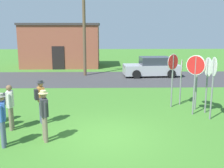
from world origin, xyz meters
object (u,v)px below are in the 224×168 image
(stop_sign_center_cluster, at_px, (213,77))
(stop_sign_rear_right, at_px, (197,73))
(stop_sign_nearest, at_px, (173,71))
(stop_sign_leaning_left, at_px, (181,74))
(parked_car_on_street, at_px, (152,67))
(stop_sign_far_back, at_px, (195,74))
(person_with_sunhat, at_px, (10,104))
(utility_pole, at_px, (84,26))
(person_in_dark_shirt, at_px, (41,99))
(person_in_teal, at_px, (44,113))
(person_on_left, at_px, (2,117))
(stop_sign_low_front, at_px, (208,75))

(stop_sign_center_cluster, relative_size, stop_sign_rear_right, 1.03)
(stop_sign_nearest, bearing_deg, stop_sign_leaning_left, 37.90)
(parked_car_on_street, xyz_separation_m, stop_sign_far_back, (0.18, -9.64, 1.10))
(person_with_sunhat, bearing_deg, utility_pole, 80.91)
(person_in_dark_shirt, bearing_deg, stop_sign_center_cluster, 2.77)
(stop_sign_rear_right, bearing_deg, stop_sign_center_cluster, -82.24)
(stop_sign_rear_right, bearing_deg, stop_sign_nearest, 155.92)
(stop_sign_nearest, bearing_deg, person_with_sunhat, -157.02)
(stop_sign_far_back, bearing_deg, stop_sign_center_cluster, -52.17)
(stop_sign_center_cluster, relative_size, stop_sign_nearest, 1.02)
(parked_car_on_street, bearing_deg, stop_sign_leaning_left, -89.75)
(stop_sign_leaning_left, distance_m, person_with_sunhat, 7.89)
(person_in_teal, bearing_deg, utility_pole, 88.33)
(stop_sign_far_back, distance_m, person_in_teal, 6.49)
(parked_car_on_street, height_order, person_on_left, person_on_left)
(person_in_dark_shirt, xyz_separation_m, person_in_teal, (0.52, -1.75, -0.03))
(person_on_left, bearing_deg, person_with_sunhat, 100.33)
(stop_sign_low_front, height_order, person_in_teal, stop_sign_low_front)
(stop_sign_rear_right, xyz_separation_m, person_with_sunhat, (-7.65, -2.37, -0.74))
(person_on_left, bearing_deg, utility_pole, 83.07)
(person_in_teal, bearing_deg, stop_sign_center_cluster, 18.19)
(utility_pole, xyz_separation_m, stop_sign_rear_right, (5.77, -9.37, -2.12))
(stop_sign_leaning_left, bearing_deg, utility_pole, 121.91)
(parked_car_on_street, height_order, person_in_teal, person_in_teal)
(stop_sign_leaning_left, bearing_deg, person_in_teal, -142.65)
(stop_sign_nearest, xyz_separation_m, person_in_teal, (-5.15, -3.92, -0.75))
(stop_sign_center_cluster, height_order, stop_sign_nearest, stop_sign_center_cluster)
(stop_sign_center_cluster, bearing_deg, person_in_teal, -161.81)
(person_in_dark_shirt, bearing_deg, stop_sign_nearest, 20.92)
(stop_sign_nearest, height_order, person_on_left, stop_sign_nearest)
(utility_pole, height_order, stop_sign_far_back, utility_pole)
(utility_pole, distance_m, parked_car_on_street, 6.15)
(stop_sign_far_back, bearing_deg, utility_pole, 118.37)
(stop_sign_leaning_left, bearing_deg, person_in_dark_shirt, -157.41)
(utility_pole, distance_m, stop_sign_leaning_left, 10.28)
(stop_sign_nearest, height_order, person_with_sunhat, stop_sign_nearest)
(stop_sign_center_cluster, xyz_separation_m, person_in_dark_shirt, (-6.86, -0.33, -0.76))
(stop_sign_low_front, relative_size, person_with_sunhat, 1.46)
(stop_sign_low_front, xyz_separation_m, person_in_teal, (-6.44, -2.97, -0.73))
(person_with_sunhat, bearing_deg, person_in_teal, -36.16)
(stop_sign_far_back, xyz_separation_m, person_in_teal, (-5.82, -2.75, -0.81))
(stop_sign_low_front, height_order, stop_sign_far_back, stop_sign_far_back)
(stop_sign_rear_right, bearing_deg, stop_sign_far_back, -114.58)
(stop_sign_nearest, bearing_deg, person_in_dark_shirt, -159.08)
(utility_pole, height_order, person_on_left, utility_pole)
(utility_pole, bearing_deg, parked_car_on_street, -4.85)
(parked_car_on_street, height_order, stop_sign_center_cluster, stop_sign_center_cluster)
(utility_pole, distance_m, stop_sign_center_cluster, 12.47)
(parked_car_on_street, xyz_separation_m, stop_sign_center_cluster, (0.70, -10.31, 1.09))
(stop_sign_far_back, bearing_deg, stop_sign_rear_right, 65.42)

